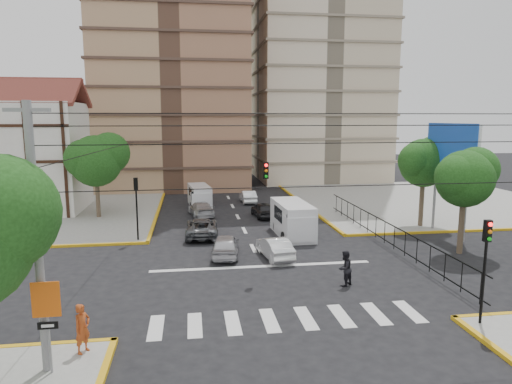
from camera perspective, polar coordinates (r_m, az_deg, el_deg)
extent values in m
plane|color=black|center=(25.99, 1.18, -10.11)|extent=(160.00, 160.00, 0.00)
cube|color=gray|center=(47.76, -27.62, -2.14)|extent=(26.00, 26.00, 0.15)
cube|color=gray|center=(51.02, 20.02, -0.97)|extent=(26.00, 26.00, 0.15)
cube|color=silver|center=(20.52, 4.01, -15.57)|extent=(12.00, 2.40, 0.01)
cube|color=silver|center=(27.11, 0.76, -9.27)|extent=(13.00, 0.40, 0.01)
cube|color=#C6B496|center=(68.43, 7.86, 22.13)|extent=(17.00, 16.00, 48.00)
cube|color=silver|center=(46.80, -26.91, 3.80)|extent=(10.00, 8.00, 10.00)
cube|color=maroon|center=(44.93, -28.24, 11.07)|extent=(10.80, 4.25, 2.65)
cube|color=maroon|center=(48.52, -26.70, 10.97)|extent=(10.80, 4.25, 2.65)
cylinder|color=slate|center=(34.34, 24.64, -2.46)|extent=(0.20, 0.20, 4.00)
cylinder|color=slate|center=(37.70, 21.38, -1.28)|extent=(0.20, 0.20, 4.00)
cube|color=silver|center=(35.51, 23.34, 4.51)|extent=(0.25, 6.00, 4.00)
cube|color=blue|center=(35.40, 23.06, 4.51)|extent=(0.08, 6.20, 4.20)
cylinder|color=#473828|center=(31.91, 24.30, -3.37)|extent=(0.36, 0.36, 4.20)
sphere|color=#183F12|center=(31.46, 24.63, 1.52)|extent=(3.60, 3.60, 3.60)
sphere|color=#183F12|center=(32.15, 25.76, 2.56)|extent=(2.88, 2.88, 2.88)
sphere|color=#183F12|center=(30.81, 23.83, 1.76)|extent=(2.70, 2.70, 2.70)
cylinder|color=#473828|center=(38.30, 20.00, -0.91)|extent=(0.36, 0.36, 4.48)
sphere|color=#183F12|center=(37.93, 20.24, 3.44)|extent=(3.80, 3.80, 3.80)
sphere|color=#183F12|center=(38.60, 21.32, 4.32)|extent=(3.04, 3.04, 3.04)
sphere|color=#183F12|center=(37.29, 19.45, 3.69)|extent=(2.85, 2.85, 2.85)
cylinder|color=#473828|center=(41.49, -19.19, -0.32)|extent=(0.36, 0.36, 4.20)
sphere|color=#183F12|center=(41.14, -19.40, 3.68)|extent=(4.40, 4.40, 4.40)
sphere|color=#183F12|center=(41.18, -17.86, 4.68)|extent=(3.52, 3.52, 3.52)
sphere|color=#183F12|center=(41.00, -20.70, 3.90)|extent=(3.30, 3.30, 3.30)
cylinder|color=black|center=(21.29, 26.53, -10.12)|extent=(0.12, 0.12, 3.50)
cube|color=black|center=(20.71, 26.96, -4.35)|extent=(0.28, 0.22, 0.90)
sphere|color=#FF0C0C|center=(20.64, 27.02, -3.54)|extent=(0.17, 0.17, 0.17)
cylinder|color=black|center=(32.90, -14.64, -2.84)|extent=(0.12, 0.12, 3.50)
cube|color=black|center=(32.53, -14.80, 0.95)|extent=(0.28, 0.22, 0.90)
sphere|color=#FF0C0C|center=(32.49, -14.82, 1.48)|extent=(0.17, 0.17, 0.17)
cube|color=black|center=(24.69, 1.22, 2.70)|extent=(0.28, 0.22, 0.90)
cylinder|color=black|center=(15.89, 6.55, 0.66)|extent=(18.00, 0.03, 0.03)
cylinder|color=slate|center=(16.47, -25.65, -5.58)|extent=(0.28, 0.28, 9.00)
cube|color=slate|center=(15.99, -26.71, 9.16)|extent=(1.40, 0.12, 0.12)
cylinder|color=slate|center=(17.16, -24.50, -15.17)|extent=(0.08, 0.08, 3.20)
cube|color=#E5590C|center=(16.74, -24.78, -12.11)|extent=(0.90, 0.06, 1.20)
cube|color=black|center=(17.08, -24.57, -14.93)|extent=(0.65, 0.05, 0.25)
cube|color=silver|center=(33.79, 4.58, -3.40)|extent=(2.39, 5.47, 2.48)
cube|color=silver|center=(31.79, 5.43, -4.52)|extent=(2.10, 1.38, 1.72)
cube|color=black|center=(31.30, 5.61, -3.63)|extent=(1.99, 0.19, 0.97)
cylinder|color=black|center=(32.15, 3.45, -5.62)|extent=(0.25, 0.75, 0.75)
cylinder|color=black|center=(32.61, 6.99, -5.46)|extent=(0.25, 0.75, 0.75)
cylinder|color=black|center=(35.43, 2.32, -4.22)|extent=(0.25, 0.75, 0.75)
cylinder|color=black|center=(35.85, 5.55, -4.09)|extent=(0.25, 0.75, 0.75)
cube|color=silver|center=(45.55, -7.07, -0.44)|extent=(2.37, 4.63, 2.04)
cube|color=silver|center=(43.83, -7.02, -1.00)|extent=(1.81, 1.28, 1.42)
cube|color=black|center=(43.44, -7.02, -0.44)|extent=(1.64, 0.33, 0.80)
cylinder|color=black|center=(44.28, -8.11, -1.68)|extent=(0.25, 0.62, 0.62)
cylinder|color=black|center=(44.31, -5.93, -1.62)|extent=(0.25, 0.62, 0.62)
cylinder|color=black|center=(47.06, -8.12, -1.03)|extent=(0.25, 0.62, 0.62)
cylinder|color=black|center=(47.09, -6.07, -0.98)|extent=(0.25, 0.62, 0.62)
imported|color=#B5B4B9|center=(28.93, -3.84, -6.65)|extent=(2.13, 4.29, 1.40)
imported|color=white|center=(28.57, 2.36, -6.94)|extent=(1.91, 4.13, 1.31)
imported|color=#525559|center=(33.78, -6.79, -4.41)|extent=(2.46, 5.00, 1.37)
imported|color=#B8B8BD|center=(40.76, -6.90, -2.11)|extent=(2.53, 4.69, 1.29)
imported|color=#232325|center=(40.02, 0.91, -2.23)|extent=(1.92, 4.02, 1.33)
imported|color=white|center=(46.90, -1.00, -0.57)|extent=(1.43, 3.90, 1.28)
imported|color=#AA441A|center=(18.35, -20.88, -15.64)|extent=(0.74, 0.80, 1.84)
imported|color=black|center=(24.31, 11.03, -9.35)|extent=(1.15, 1.10, 1.86)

